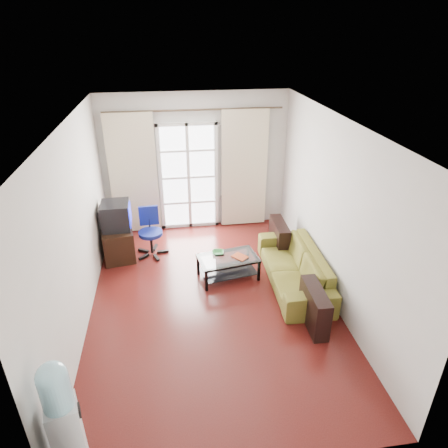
# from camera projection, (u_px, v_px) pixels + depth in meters

# --- Properties ---
(floor) EXTENTS (5.20, 5.20, 0.00)m
(floor) POSITION_uv_depth(u_px,v_px,m) (212.00, 300.00, 6.11)
(floor) COLOR #551814
(floor) RESTS_ON ground
(ceiling) EXTENTS (5.20, 5.20, 0.00)m
(ceiling) POSITION_uv_depth(u_px,v_px,m) (209.00, 123.00, 4.89)
(ceiling) COLOR white
(ceiling) RESTS_ON wall_back
(wall_back) EXTENTS (3.60, 0.02, 2.70)m
(wall_back) POSITION_uv_depth(u_px,v_px,m) (196.00, 163.00, 7.79)
(wall_back) COLOR beige
(wall_back) RESTS_ON floor
(wall_front) EXTENTS (3.60, 0.02, 2.70)m
(wall_front) POSITION_uv_depth(u_px,v_px,m) (248.00, 365.00, 3.21)
(wall_front) COLOR beige
(wall_front) RESTS_ON floor
(wall_left) EXTENTS (0.02, 5.20, 2.70)m
(wall_left) POSITION_uv_depth(u_px,v_px,m) (76.00, 230.00, 5.27)
(wall_left) COLOR beige
(wall_left) RESTS_ON floor
(wall_right) EXTENTS (0.02, 5.20, 2.70)m
(wall_right) POSITION_uv_depth(u_px,v_px,m) (335.00, 214.00, 5.73)
(wall_right) COLOR beige
(wall_right) RESTS_ON floor
(french_door) EXTENTS (1.16, 0.06, 2.15)m
(french_door) POSITION_uv_depth(u_px,v_px,m) (189.00, 177.00, 7.85)
(french_door) COLOR white
(french_door) RESTS_ON wall_back
(curtain_rod) EXTENTS (3.30, 0.04, 0.04)m
(curtain_rod) POSITION_uv_depth(u_px,v_px,m) (194.00, 110.00, 7.24)
(curtain_rod) COLOR #4C3F2D
(curtain_rod) RESTS_ON wall_back
(curtain_left) EXTENTS (0.90, 0.07, 2.35)m
(curtain_left) POSITION_uv_depth(u_px,v_px,m) (134.00, 175.00, 7.60)
(curtain_left) COLOR beige
(curtain_left) RESTS_ON curtain_rod
(curtain_right) EXTENTS (0.90, 0.07, 2.35)m
(curtain_right) POSITION_uv_depth(u_px,v_px,m) (244.00, 170.00, 7.88)
(curtain_right) COLOR beige
(curtain_right) RESTS_ON curtain_rod
(radiator) EXTENTS (0.64, 0.12, 0.64)m
(radiator) POSITION_uv_depth(u_px,v_px,m) (236.00, 210.00, 8.27)
(radiator) COLOR gray
(radiator) RESTS_ON floor
(sofa) EXTENTS (2.05, 0.89, 0.59)m
(sofa) POSITION_uv_depth(u_px,v_px,m) (294.00, 267.00, 6.40)
(sofa) COLOR brown
(sofa) RESTS_ON floor
(coffee_table) EXTENTS (1.04, 0.71, 0.39)m
(coffee_table) POSITION_uv_depth(u_px,v_px,m) (228.00, 265.00, 6.55)
(coffee_table) COLOR silver
(coffee_table) RESTS_ON floor
(bowl) EXTENTS (0.26, 0.26, 0.05)m
(bowl) POSITION_uv_depth(u_px,v_px,m) (218.00, 253.00, 6.58)
(bowl) COLOR #349156
(bowl) RESTS_ON coffee_table
(book) EXTENTS (0.41, 0.41, 0.02)m
(book) POSITION_uv_depth(u_px,v_px,m) (236.00, 259.00, 6.42)
(book) COLOR maroon
(book) RESTS_ON coffee_table
(remote) EXTENTS (0.16, 0.06, 0.02)m
(remote) POSITION_uv_depth(u_px,v_px,m) (220.00, 255.00, 6.54)
(remote) COLOR black
(remote) RESTS_ON coffee_table
(tv_stand) EXTENTS (0.63, 0.85, 0.57)m
(tv_stand) POSITION_uv_depth(u_px,v_px,m) (118.00, 242.00, 7.16)
(tv_stand) COLOR black
(tv_stand) RESTS_ON floor
(crt_tv) EXTENTS (0.53, 0.52, 0.47)m
(crt_tv) POSITION_uv_depth(u_px,v_px,m) (115.00, 216.00, 6.92)
(crt_tv) COLOR black
(crt_tv) RESTS_ON tv_stand
(task_chair) EXTENTS (0.64, 0.64, 0.88)m
(task_chair) POSITION_uv_depth(u_px,v_px,m) (151.00, 241.00, 7.24)
(task_chair) COLOR black
(task_chair) RESTS_ON floor
(water_cooler) EXTENTS (0.33, 0.33, 1.33)m
(water_cooler) POSITION_uv_depth(u_px,v_px,m) (63.00, 418.00, 3.52)
(water_cooler) COLOR silver
(water_cooler) RESTS_ON floor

